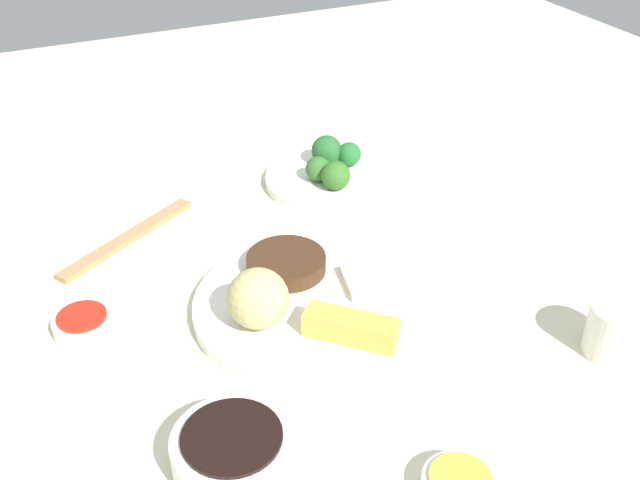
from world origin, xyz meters
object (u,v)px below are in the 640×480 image
main_plate (316,307)px  soy_sauce_bowl (233,454)px  teacup (615,330)px  chopsticks_pair (128,238)px  sauce_ramekin_sweet_and_sour (83,325)px  broccoli_plate (331,179)px

main_plate → soy_sauce_bowl: (0.16, 0.17, 0.01)m
main_plate → soy_sauce_bowl: bearing=47.2°
teacup → chopsticks_pair: teacup is taller
main_plate → sauce_ramekin_sweet_and_sour: size_ratio=4.20×
main_plate → sauce_ramekin_sweet_and_sour: sauce_ramekin_sweet_and_sour is taller
soy_sauce_bowl → sauce_ramekin_sweet_and_sour: size_ratio=1.66×
sauce_ramekin_sweet_and_sour → chopsticks_pair: (-0.09, -0.17, -0.01)m
main_plate → chopsticks_pair: (0.16, -0.25, -0.00)m
broccoli_plate → soy_sauce_bowl: size_ratio=1.78×
soy_sauce_bowl → chopsticks_pair: bearing=-89.7°
chopsticks_pair → teacup: bearing=134.0°
broccoli_plate → teacup: size_ratio=3.24×
broccoli_plate → sauce_ramekin_sweet_and_sour: size_ratio=2.95×
chopsticks_pair → main_plate: bearing=123.7°
chopsticks_pair → broccoli_plate: bearing=-174.8°
broccoli_plate → chopsticks_pair: (0.31, 0.03, -0.00)m
main_plate → chopsticks_pair: main_plate is taller
main_plate → chopsticks_pair: 0.30m
broccoli_plate → sauce_ramekin_sweet_and_sour: 0.45m
chopsticks_pair → sauce_ramekin_sweet_and_sour: bearing=62.5°
main_plate → broccoli_plate: (-0.15, -0.27, -0.00)m
broccoli_plate → chopsticks_pair: 0.32m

